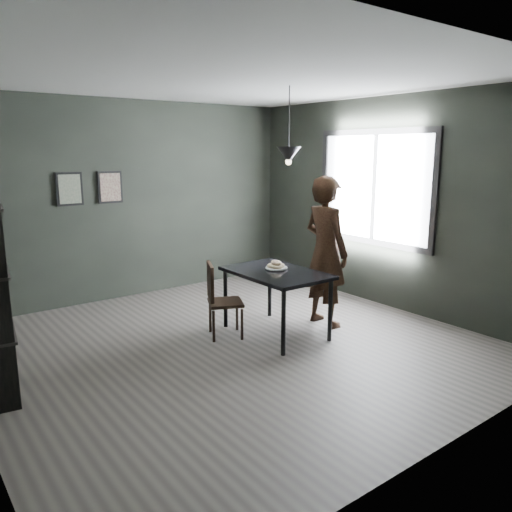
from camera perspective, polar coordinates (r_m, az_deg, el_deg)
ground at (r=5.58m, az=-2.60°, el=-10.13°), size 5.00×5.00×0.00m
back_wall at (r=7.40m, az=-13.79°, el=6.24°), size 5.00×0.10×2.80m
ceiling at (r=5.22m, az=-2.91°, el=19.69°), size 5.00×5.00×0.02m
window_assembly at (r=7.02m, az=13.34°, el=7.60°), size 0.04×1.96×1.56m
cafe_table at (r=5.71m, az=2.31°, el=-2.50°), size 0.80×1.20×0.75m
white_plate at (r=5.79m, az=2.34°, el=-1.44°), size 0.23×0.23×0.01m
donut_pile at (r=5.78m, az=2.34°, el=-1.07°), size 0.20×0.21×0.09m
woman at (r=6.04m, az=7.97°, el=0.49°), size 0.45×0.68×1.81m
wood_chair at (r=5.68m, az=-4.28°, el=-4.51°), size 0.49×0.49×0.86m
pendant_lamp at (r=5.77m, az=3.74°, el=11.48°), size 0.28×0.28×0.86m
framed_print_left at (r=7.05m, az=-20.53°, el=7.18°), size 0.34×0.04×0.44m
framed_print_right at (r=7.23m, az=-16.33°, el=7.56°), size 0.34×0.04×0.44m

